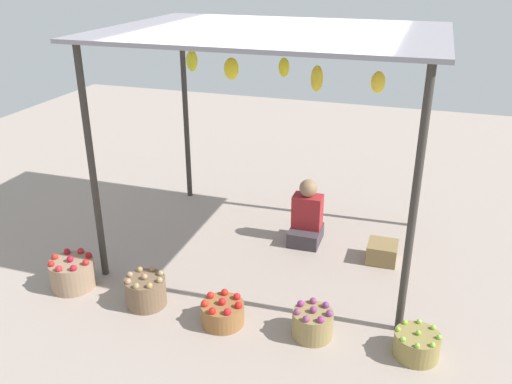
{
  "coord_description": "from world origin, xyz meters",
  "views": [
    {
      "loc": [
        1.54,
        -5.34,
        3.13
      ],
      "look_at": [
        0.0,
        -0.58,
        0.95
      ],
      "focal_mm": 38.03,
      "sensor_mm": 36.0,
      "label": 1
    }
  ],
  "objects_px": {
    "basket_red_apples": "(72,273)",
    "basket_purple_onions": "(313,323)",
    "basket_red_tomatoes": "(223,312)",
    "basket_limes": "(417,345)",
    "vendor_person": "(307,218)",
    "basket_potatoes": "(146,291)",
    "wooden_crate_near_vendor": "(382,252)"
  },
  "relations": [
    {
      "from": "basket_red_apples",
      "to": "wooden_crate_near_vendor",
      "type": "distance_m",
      "value": 3.33
    },
    {
      "from": "basket_red_apples",
      "to": "basket_red_tomatoes",
      "type": "bearing_deg",
      "value": -3.15
    },
    {
      "from": "vendor_person",
      "to": "basket_purple_onions",
      "type": "distance_m",
      "value": 1.78
    },
    {
      "from": "basket_potatoes",
      "to": "basket_purple_onions",
      "type": "relative_size",
      "value": 1.07
    },
    {
      "from": "vendor_person",
      "to": "wooden_crate_near_vendor",
      "type": "relative_size",
      "value": 2.36
    },
    {
      "from": "basket_red_tomatoes",
      "to": "basket_red_apples",
      "type": "bearing_deg",
      "value": 176.85
    },
    {
      "from": "basket_red_apples",
      "to": "basket_limes",
      "type": "height_order",
      "value": "basket_red_apples"
    },
    {
      "from": "basket_red_apples",
      "to": "basket_red_tomatoes",
      "type": "distance_m",
      "value": 1.69
    },
    {
      "from": "basket_potatoes",
      "to": "basket_limes",
      "type": "height_order",
      "value": "basket_potatoes"
    },
    {
      "from": "wooden_crate_near_vendor",
      "to": "basket_red_apples",
      "type": "bearing_deg",
      "value": -153.17
    },
    {
      "from": "vendor_person",
      "to": "basket_limes",
      "type": "height_order",
      "value": "vendor_person"
    },
    {
      "from": "basket_red_tomatoes",
      "to": "basket_purple_onions",
      "type": "relative_size",
      "value": 1.1
    },
    {
      "from": "basket_red_apples",
      "to": "wooden_crate_near_vendor",
      "type": "bearing_deg",
      "value": 26.83
    },
    {
      "from": "basket_purple_onions",
      "to": "basket_red_apples",
      "type": "bearing_deg",
      "value": 179.6
    },
    {
      "from": "vendor_person",
      "to": "basket_potatoes",
      "type": "relative_size",
      "value": 1.99
    },
    {
      "from": "basket_red_apples",
      "to": "basket_limes",
      "type": "xyz_separation_m",
      "value": [
        3.41,
        -0.01,
        -0.04
      ]
    },
    {
      "from": "basket_red_apples",
      "to": "wooden_crate_near_vendor",
      "type": "xyz_separation_m",
      "value": [
        2.97,
        1.5,
        -0.05
      ]
    },
    {
      "from": "vendor_person",
      "to": "basket_purple_onions",
      "type": "relative_size",
      "value": 2.14
    },
    {
      "from": "basket_red_tomatoes",
      "to": "basket_purple_onions",
      "type": "xyz_separation_m",
      "value": [
        0.83,
        0.08,
        0.02
      ]
    },
    {
      "from": "basket_red_apples",
      "to": "basket_limes",
      "type": "bearing_deg",
      "value": -0.1
    },
    {
      "from": "basket_limes",
      "to": "basket_potatoes",
      "type": "bearing_deg",
      "value": -179.12
    },
    {
      "from": "basket_purple_onions",
      "to": "basket_red_tomatoes",
      "type": "bearing_deg",
      "value": -174.84
    },
    {
      "from": "basket_red_apples",
      "to": "basket_potatoes",
      "type": "xyz_separation_m",
      "value": [
        0.87,
        -0.05,
        -0.01
      ]
    },
    {
      "from": "basket_limes",
      "to": "basket_red_tomatoes",
      "type": "bearing_deg",
      "value": -177.12
    },
    {
      "from": "basket_red_apples",
      "to": "basket_red_tomatoes",
      "type": "height_order",
      "value": "basket_red_apples"
    },
    {
      "from": "basket_potatoes",
      "to": "wooden_crate_near_vendor",
      "type": "distance_m",
      "value": 2.61
    },
    {
      "from": "basket_red_apples",
      "to": "basket_purple_onions",
      "type": "relative_size",
      "value": 1.23
    },
    {
      "from": "basket_potatoes",
      "to": "basket_purple_onions",
      "type": "xyz_separation_m",
      "value": [
        1.65,
        0.03,
        -0.02
      ]
    },
    {
      "from": "basket_limes",
      "to": "wooden_crate_near_vendor",
      "type": "xyz_separation_m",
      "value": [
        -0.44,
        1.51,
        -0.0
      ]
    },
    {
      "from": "basket_limes",
      "to": "vendor_person",
      "type": "bearing_deg",
      "value": 128.57
    },
    {
      "from": "basket_red_tomatoes",
      "to": "wooden_crate_near_vendor",
      "type": "relative_size",
      "value": 1.22
    },
    {
      "from": "basket_red_tomatoes",
      "to": "basket_limes",
      "type": "bearing_deg",
      "value": 2.88
    }
  ]
}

